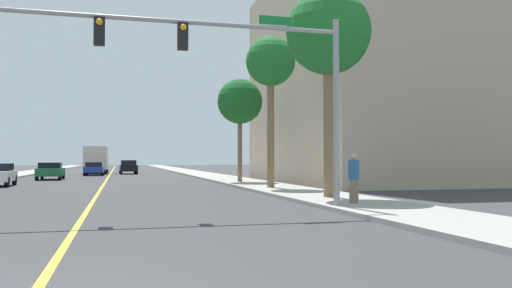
% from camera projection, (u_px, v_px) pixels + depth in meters
% --- Properties ---
extents(ground, '(192.00, 192.00, 0.00)m').
position_uv_depth(ground, '(108.00, 178.00, 46.31)').
color(ground, '#38383A').
extents(sidewalk_right, '(3.53, 168.00, 0.15)m').
position_uv_depth(sidewalk_right, '(210.00, 176.00, 48.70)').
color(sidewalk_right, '#9E9B93').
rests_on(sidewalk_right, ground).
extents(lane_marking_center, '(0.16, 144.00, 0.01)m').
position_uv_depth(lane_marking_center, '(108.00, 178.00, 46.31)').
color(lane_marking_center, yellow).
rests_on(lane_marking_center, ground).
extents(building_right_near, '(13.15, 19.75, 15.28)m').
position_uv_depth(building_right_near, '(368.00, 79.00, 38.18)').
color(building_right_near, tan).
rests_on(building_right_near, ground).
extents(traffic_signal_mast, '(10.65, 0.36, 6.18)m').
position_uv_depth(traffic_signal_mast, '(239.00, 63.00, 16.28)').
color(traffic_signal_mast, gray).
rests_on(traffic_signal_mast, sidewalk_right).
extents(palm_near, '(3.48, 3.48, 8.46)m').
position_uv_depth(palm_near, '(328.00, 34.00, 21.00)').
color(palm_near, brown).
rests_on(palm_near, sidewalk_right).
extents(palm_mid, '(2.70, 2.70, 8.22)m').
position_uv_depth(palm_mid, '(271.00, 64.00, 28.06)').
color(palm_mid, brown).
rests_on(palm_mid, sidewalk_right).
extents(palm_far, '(3.08, 3.08, 7.01)m').
position_uv_depth(palm_far, '(240.00, 102.00, 35.14)').
color(palm_far, brown).
rests_on(palm_far, sidewalk_right).
extents(car_black, '(2.03, 4.46, 1.55)m').
position_uv_depth(car_black, '(128.00, 167.00, 57.88)').
color(car_black, black).
rests_on(car_black, ground).
extents(car_green, '(1.98, 4.47, 1.40)m').
position_uv_depth(car_green, '(51.00, 171.00, 41.90)').
color(car_green, '#196638').
rests_on(car_green, ground).
extents(car_blue, '(1.94, 4.29, 1.35)m').
position_uv_depth(car_blue, '(94.00, 169.00, 52.67)').
color(car_blue, '#1E389E').
rests_on(car_blue, ground).
extents(delivery_truck, '(2.55, 8.19, 3.09)m').
position_uv_depth(delivery_truck, '(96.00, 159.00, 60.10)').
color(delivery_truck, silver).
rests_on(delivery_truck, ground).
extents(pedestrian, '(0.38, 0.38, 1.73)m').
position_uv_depth(pedestrian, '(354.00, 178.00, 17.87)').
color(pedestrian, '#726651').
rests_on(pedestrian, sidewalk_right).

